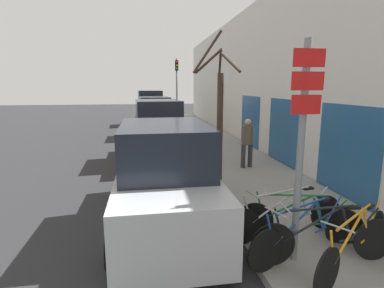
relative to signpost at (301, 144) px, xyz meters
name	(u,v)px	position (x,y,z in m)	size (l,w,h in m)	color
ground_plane	(164,165)	(-1.63, 6.71, -2.02)	(80.00, 80.00, 0.00)	#28282B
sidewalk_curb	(214,146)	(0.97, 9.51, -1.95)	(3.20, 32.00, 0.15)	gray
building_facade	(253,79)	(2.72, 9.44, 1.20)	(0.23, 32.00, 6.50)	silver
signpost	(301,144)	(0.00, 0.00, 0.00)	(0.49, 0.13, 3.39)	gray
bicycle_0	(355,245)	(0.74, -0.40, -1.47)	(2.09, 1.32, 0.94)	black
bicycle_1	(325,239)	(0.41, -0.16, -1.47)	(2.34, 0.44, 0.95)	black
bicycle_2	(305,233)	(0.22, 0.08, -1.48)	(2.25, 0.91, 0.92)	black
bicycle_3	(299,220)	(0.38, 0.58, -1.50)	(2.02, 0.81, 0.88)	black
bicycle_4	(286,216)	(0.22, 0.73, -1.48)	(2.43, 0.60, 0.92)	black
parked_car_0	(164,181)	(-1.92, 1.82, -1.05)	(2.06, 4.65, 2.16)	#B2B7BC
parked_car_1	(158,134)	(-1.78, 7.39, -0.96)	(2.12, 4.46, 2.37)	maroon
parked_car_2	(155,119)	(-1.69, 13.17, -0.99)	(2.14, 4.47, 2.30)	gray
parked_car_3	(150,110)	(-1.82, 18.82, -0.87)	(2.27, 4.40, 2.57)	black
pedestrian_near	(247,140)	(1.12, 5.46, -0.91)	(0.43, 0.37, 1.66)	#333338
street_tree	(219,120)	(-0.35, 3.58, -0.02)	(1.00, 1.60, 4.11)	#3D2D23
traffic_light	(177,84)	(-0.11, 15.78, 1.01)	(0.20, 0.30, 4.50)	gray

